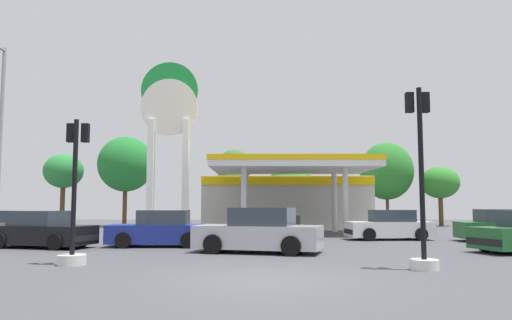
% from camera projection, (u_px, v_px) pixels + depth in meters
% --- Properties ---
extents(ground_plane, '(90.00, 90.00, 0.00)m').
position_uv_depth(ground_plane, '(262.00, 280.00, 11.40)').
color(ground_plane, '#47474C').
rests_on(ground_plane, ground).
extents(gas_station, '(11.93, 14.11, 4.48)m').
position_uv_depth(gas_station, '(286.00, 199.00, 35.47)').
color(gas_station, beige).
rests_on(gas_station, ground).
extents(station_pole_sign, '(3.72, 0.56, 11.07)m').
position_uv_depth(station_pole_sign, '(169.00, 125.00, 31.40)').
color(station_pole_sign, white).
rests_on(station_pole_sign, ground).
extents(car_0, '(4.94, 3.08, 1.65)m').
position_uv_depth(car_0, '(259.00, 232.00, 17.82)').
color(car_0, black).
rests_on(car_0, ground).
extents(car_1, '(4.29, 2.00, 1.53)m').
position_uv_depth(car_1, '(161.00, 230.00, 20.39)').
color(car_1, black).
rests_on(car_1, ground).
extents(car_2, '(4.28, 2.12, 1.49)m').
position_uv_depth(car_2, '(390.00, 226.00, 24.29)').
color(car_2, black).
rests_on(car_2, ground).
extents(car_3, '(4.51, 2.80, 1.51)m').
position_uv_depth(car_3, '(42.00, 231.00, 19.85)').
color(car_3, black).
rests_on(car_3, ground).
extents(car_4, '(4.15, 2.01, 1.46)m').
position_uv_depth(car_4, '(20.00, 227.00, 24.05)').
color(car_4, black).
rests_on(car_4, ground).
extents(car_6, '(4.39, 2.16, 1.54)m').
position_uv_depth(car_6, '(504.00, 227.00, 23.16)').
color(car_6, black).
rests_on(car_6, ground).
extents(traffic_signal_0, '(0.77, 0.77, 5.02)m').
position_uv_depth(traffic_signal_0, '(422.00, 204.00, 13.23)').
color(traffic_signal_0, silver).
rests_on(traffic_signal_0, ground).
extents(traffic_signal_1, '(0.82, 0.82, 4.31)m').
position_uv_depth(traffic_signal_1, '(74.00, 218.00, 14.27)').
color(traffic_signal_1, silver).
rests_on(traffic_signal_1, ground).
extents(tree_0, '(3.27, 3.27, 6.04)m').
position_uv_depth(tree_0, '(64.00, 172.00, 40.92)').
color(tree_0, brown).
rests_on(tree_0, ground).
extents(tree_1, '(4.44, 4.44, 7.25)m').
position_uv_depth(tree_1, '(126.00, 164.00, 39.08)').
color(tree_1, brown).
rests_on(tree_1, ground).
extents(tree_2, '(2.94, 2.94, 6.39)m').
position_uv_depth(tree_2, '(234.00, 168.00, 40.74)').
color(tree_2, brown).
rests_on(tree_2, ground).
extents(tree_3, '(3.52, 3.52, 5.67)m').
position_uv_depth(tree_3, '(291.00, 179.00, 41.19)').
color(tree_3, brown).
rests_on(tree_3, ground).
extents(tree_4, '(4.48, 4.48, 7.03)m').
position_uv_depth(tree_4, '(387.00, 171.00, 41.14)').
color(tree_4, brown).
rests_on(tree_4, ground).
extents(tree_5, '(3.13, 3.13, 4.89)m').
position_uv_depth(tree_5, '(440.00, 183.00, 39.95)').
color(tree_5, brown).
rests_on(tree_5, ground).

